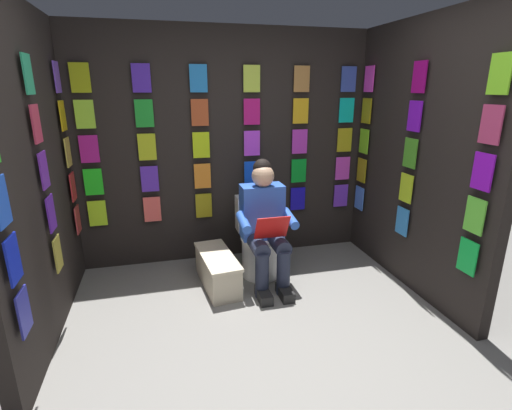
{
  "coord_description": "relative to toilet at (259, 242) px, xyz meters",
  "views": [
    {
      "loc": [
        0.68,
        1.95,
        1.82
      ],
      "look_at": [
        -0.09,
        -1.09,
        0.85
      ],
      "focal_mm": 26.8,
      "sensor_mm": 36.0,
      "label": 1
    }
  ],
  "objects": [
    {
      "name": "display_wall_left",
      "position": [
        -1.34,
        0.51,
        0.88
      ],
      "size": [
        0.14,
        1.99,
        2.41
      ],
      "color": "black",
      "rests_on": "ground"
    },
    {
      "name": "ground_plane",
      "position": [
        0.23,
        1.5,
        -0.33
      ],
      "size": [
        30.0,
        30.0,
        0.0
      ],
      "primitive_type": "plane",
      "color": "gray"
    },
    {
      "name": "display_wall_back",
      "position": [
        0.23,
        -0.53,
        0.88
      ],
      "size": [
        3.14,
        0.14,
        2.41
      ],
      "color": "black",
      "rests_on": "ground"
    },
    {
      "name": "toilet",
      "position": [
        0.0,
        0.0,
        0.0
      ],
      "size": [
        0.41,
        0.55,
        0.77
      ],
      "rotation": [
        0.0,
        0.0,
        0.0
      ],
      "color": "white",
      "rests_on": "ground"
    },
    {
      "name": "display_wall_right",
      "position": [
        1.8,
        0.51,
        0.88
      ],
      "size": [
        0.14,
        1.99,
        2.41
      ],
      "color": "black",
      "rests_on": "ground"
    },
    {
      "name": "comic_longbox_near",
      "position": [
        0.46,
        0.19,
        -0.17
      ],
      "size": [
        0.36,
        0.77,
        0.32
      ],
      "rotation": [
        0.0,
        0.0,
        0.11
      ],
      "color": "beige",
      "rests_on": "ground"
    },
    {
      "name": "person_reading",
      "position": [
        -0.0,
        0.23,
        0.27
      ],
      "size": [
        0.52,
        0.68,
        1.19
      ],
      "rotation": [
        0.0,
        0.0,
        0.0
      ],
      "color": "blue",
      "rests_on": "ground"
    }
  ]
}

